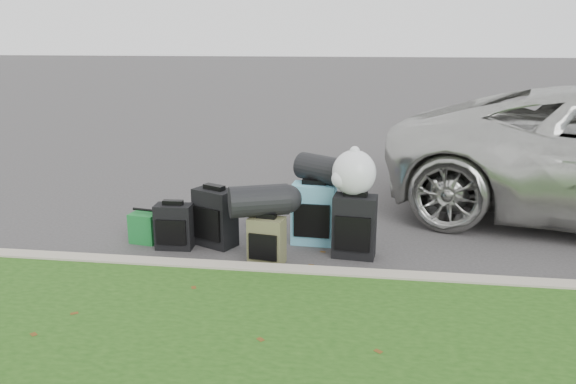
# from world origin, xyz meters

# --- Properties ---
(ground) EXTENTS (120.00, 120.00, 0.00)m
(ground) POSITION_xyz_m (0.00, 0.00, 0.00)
(ground) COLOR #383535
(ground) RESTS_ON ground
(curb) EXTENTS (120.00, 0.18, 0.15)m
(curb) POSITION_xyz_m (0.00, -1.00, 0.07)
(curb) COLOR #9E937F
(curb) RESTS_ON ground
(suitcase_small_black) EXTENTS (0.40, 0.23, 0.49)m
(suitcase_small_black) POSITION_xyz_m (-1.28, -0.28, 0.25)
(suitcase_small_black) COLOR black
(suitcase_small_black) RESTS_ON ground
(suitcase_large_black_left) EXTENTS (0.52, 0.43, 0.64)m
(suitcase_large_black_left) POSITION_xyz_m (-0.86, -0.13, 0.32)
(suitcase_large_black_left) COLOR black
(suitcase_large_black_left) RESTS_ON ground
(suitcase_olive) EXTENTS (0.38, 0.27, 0.49)m
(suitcase_olive) POSITION_xyz_m (-0.21, -0.57, 0.24)
(suitcase_olive) COLOR #47472C
(suitcase_olive) RESTS_ON ground
(suitcase_teal) EXTENTS (0.49, 0.31, 0.68)m
(suitcase_teal) POSITION_xyz_m (0.20, 0.09, 0.34)
(suitcase_teal) COLOR teal
(suitcase_teal) RESTS_ON ground
(suitcase_large_black_right) EXTENTS (0.46, 0.31, 0.66)m
(suitcase_large_black_right) POSITION_xyz_m (0.66, -0.25, 0.33)
(suitcase_large_black_right) COLOR black
(suitcase_large_black_right) RESTS_ON ground
(tote_green) EXTENTS (0.33, 0.29, 0.34)m
(tote_green) POSITION_xyz_m (-1.68, -0.14, 0.17)
(tote_green) COLOR #176B2B
(tote_green) RESTS_ON ground
(tote_navy) EXTENTS (0.30, 0.26, 0.27)m
(tote_navy) POSITION_xyz_m (-0.51, 0.60, 0.14)
(tote_navy) COLOR navy
(tote_navy) RESTS_ON ground
(duffel_left) EXTENTS (0.67, 0.51, 0.32)m
(duffel_left) POSITION_xyz_m (-0.30, -0.51, 0.65)
(duffel_left) COLOR black
(duffel_left) RESTS_ON suitcase_olive
(duffel_right) EXTENTS (0.62, 0.56, 0.30)m
(duffel_right) POSITION_xyz_m (0.26, 0.19, 0.83)
(duffel_right) COLOR black
(duffel_right) RESTS_ON suitcase_teal
(trash_bag) EXTENTS (0.46, 0.46, 0.46)m
(trash_bag) POSITION_xyz_m (0.64, -0.18, 0.89)
(trash_bag) COLOR white
(trash_bag) RESTS_ON suitcase_large_black_right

